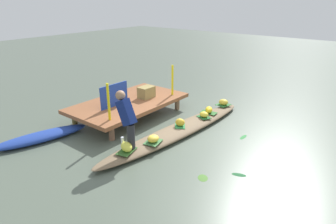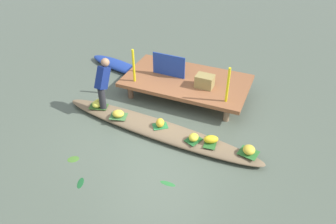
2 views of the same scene
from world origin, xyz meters
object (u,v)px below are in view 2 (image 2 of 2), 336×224
object	(u,v)px
banana_bunch_5	(98,103)
produce_crate	(205,81)
moored_boat	(119,66)
banana_bunch_0	(118,114)
banana_bunch_1	(249,150)
market_banner	(169,65)
banana_bunch_2	(160,123)
water_bottle	(104,99)
banana_bunch_4	(194,137)
vendor_person	(103,81)
vendor_boat	(157,129)
banana_bunch_3	(211,139)

from	to	relation	value
banana_bunch_5	produce_crate	world-z (taller)	produce_crate
moored_boat	banana_bunch_0	size ratio (longest dim) A/B	7.84
banana_bunch_1	market_banner	distance (m)	3.16
banana_bunch_2	water_bottle	xyz separation A→B (m)	(-1.63, 0.29, 0.02)
banana_bunch_4	produce_crate	xyz separation A→B (m)	(-0.32, 1.73, 0.35)
banana_bunch_4	water_bottle	world-z (taller)	water_bottle
moored_boat	banana_bunch_2	distance (m)	3.28
banana_bunch_1	banana_bunch_5	world-z (taller)	banana_bunch_5
banana_bunch_5	market_banner	size ratio (longest dim) A/B	0.35
banana_bunch_2	water_bottle	bearing A→B (deg)	169.78
banana_bunch_2	vendor_person	size ratio (longest dim) A/B	0.19
moored_boat	banana_bunch_4	size ratio (longest dim) A/B	9.15
banana_bunch_4	banana_bunch_1	bearing A→B (deg)	2.79
banana_bunch_5	banana_bunch_0	bearing A→B (deg)	-14.05
banana_bunch_1	market_banner	world-z (taller)	market_banner
vendor_boat	produce_crate	xyz separation A→B (m)	(0.59, 1.58, 0.52)
vendor_boat	produce_crate	bearing A→B (deg)	74.64
banana_bunch_5	market_banner	bearing A→B (deg)	54.13
banana_bunch_4	vendor_person	distance (m)	2.49
banana_bunch_2	market_banner	distance (m)	1.88
banana_bunch_2	moored_boat	bearing A→B (deg)	135.83
moored_boat	water_bottle	distance (m)	2.12
vendor_boat	banana_bunch_2	distance (m)	0.20
banana_bunch_0	banana_bunch_4	bearing A→B (deg)	-3.61
banana_bunch_0	vendor_person	xyz separation A→B (m)	(-0.49, 0.27, 0.61)
banana_bunch_0	market_banner	distance (m)	1.93
banana_bunch_3	banana_bunch_4	world-z (taller)	banana_bunch_3
banana_bunch_4	market_banner	world-z (taller)	market_banner
vendor_person	banana_bunch_1	bearing A→B (deg)	-5.29
banana_bunch_5	vendor_person	xyz separation A→B (m)	(0.15, 0.10, 0.59)
banana_bunch_0	water_bottle	xyz separation A→B (m)	(-0.59, 0.33, 0.04)
vendor_person	market_banner	bearing A→B (deg)	56.00
banana_bunch_0	produce_crate	bearing A→B (deg)	45.71
moored_boat	market_banner	xyz separation A→B (m)	(1.83, -0.54, 0.65)
banana_bunch_0	banana_bunch_5	bearing A→B (deg)	165.95
banana_bunch_1	banana_bunch_3	distance (m)	0.80
market_banner	banana_bunch_1	bearing A→B (deg)	-35.22
banana_bunch_4	water_bottle	bearing A→B (deg)	169.61
vendor_person	water_bottle	distance (m)	0.58
vendor_boat	market_banner	distance (m)	1.93
banana_bunch_0	water_bottle	size ratio (longest dim) A/B	1.13
vendor_boat	banana_bunch_4	world-z (taller)	banana_bunch_4
banana_bunch_1	market_banner	xyz separation A→B (m)	(-2.52, 1.85, 0.48)
banana_bunch_2	market_banner	world-z (taller)	market_banner
banana_bunch_0	banana_bunch_2	size ratio (longest dim) A/B	1.17
vendor_person	water_bottle	xyz separation A→B (m)	(-0.09, 0.07, -0.57)
banana_bunch_5	market_banner	xyz separation A→B (m)	(1.17, 1.62, 0.47)
vendor_boat	banana_bunch_0	world-z (taller)	banana_bunch_0
vendor_boat	banana_bunch_3	world-z (taller)	banana_bunch_3
banana_bunch_5	produce_crate	xyz separation A→B (m)	(2.21, 1.45, 0.33)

